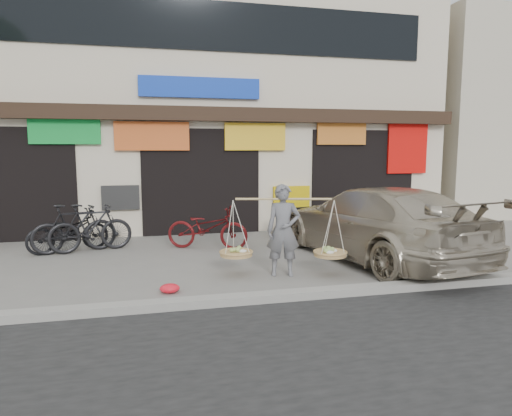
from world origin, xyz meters
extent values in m
plane|color=gray|center=(0.00, 0.00, 0.00)|extent=(70.00, 70.00, 0.00)
cube|color=gray|center=(0.00, -2.00, 0.06)|extent=(70.00, 0.25, 0.12)
cube|color=beige|center=(0.00, 6.50, 3.50)|extent=(14.00, 6.00, 7.00)
cube|color=black|center=(0.00, 3.48, 5.20)|extent=(12.00, 0.06, 1.20)
cube|color=black|center=(0.00, 3.35, 3.05)|extent=(14.00, 0.35, 0.35)
cube|color=black|center=(-4.50, 3.75, 1.35)|extent=(3.00, 0.60, 2.70)
cube|color=black|center=(0.00, 3.75, 1.35)|extent=(3.00, 0.60, 2.70)
cube|color=black|center=(4.50, 3.75, 1.35)|extent=(3.00, 0.60, 2.70)
cube|color=#109937|center=(-3.20, 3.42, 2.60)|extent=(1.60, 0.08, 0.60)
cube|color=#D35921|center=(-1.20, 3.42, 2.50)|extent=(1.80, 0.08, 0.70)
cube|color=yellow|center=(1.40, 3.42, 2.50)|extent=(1.60, 0.08, 0.70)
cube|color=#CA6E24|center=(3.80, 3.42, 2.60)|extent=(1.40, 0.08, 0.60)
cube|color=red|center=(5.80, 3.42, 2.20)|extent=(1.20, 0.08, 1.40)
cube|color=#262626|center=(-2.00, 3.42, 1.00)|extent=(0.90, 0.08, 0.60)
cube|color=#D8B407|center=(2.40, 3.42, 0.90)|extent=(1.00, 0.08, 0.60)
cube|color=#113AC2|center=(0.00, 3.42, 3.70)|extent=(3.00, 0.08, 0.50)
imported|color=slate|center=(0.92, -0.74, 0.80)|extent=(0.65, 0.51, 1.59)
cylinder|color=tan|center=(0.92, -0.74, 1.34)|extent=(1.61, 0.43, 0.04)
cylinder|color=tan|center=(0.12, -0.55, 0.38)|extent=(0.56, 0.56, 0.07)
ellipsoid|color=#A5BF66|center=(0.12, -0.55, 0.44)|extent=(0.39, 0.39, 0.10)
cylinder|color=tan|center=(1.71, -0.94, 0.38)|extent=(0.56, 0.56, 0.07)
ellipsoid|color=#A5BF66|center=(1.71, -0.94, 0.44)|extent=(0.39, 0.39, 0.10)
imported|color=black|center=(-3.03, 2.08, 0.45)|extent=(1.80, 1.23, 0.90)
imported|color=black|center=(-2.56, 1.97, 0.52)|extent=(1.80, 0.94, 1.04)
imported|color=#540E10|center=(-0.09, 1.68, 0.47)|extent=(1.90, 1.26, 0.94)
imported|color=black|center=(-2.89, 1.97, 0.52)|extent=(1.80, 0.94, 1.04)
imported|color=#B7AA93|center=(3.04, 0.02, 0.73)|extent=(2.98, 5.32, 1.46)
cube|color=black|center=(2.57, 2.35, 0.55)|extent=(1.69, 0.43, 0.45)
cube|color=silver|center=(2.56, 2.42, 0.45)|extent=(0.45, 0.11, 0.12)
ellipsoid|color=red|center=(-1.06, -1.28, 0.07)|extent=(0.31, 0.25, 0.14)
camera|label=1|loc=(-1.34, -8.17, 2.20)|focal=32.00mm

